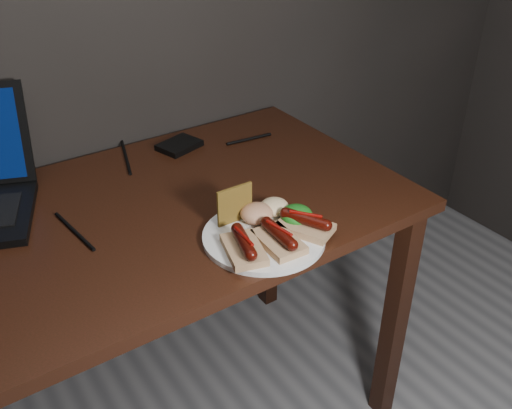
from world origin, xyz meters
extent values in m
cube|color=#36160D|center=(0.00, 1.38, 0.73)|extent=(1.40, 0.70, 0.03)
cube|color=#36160D|center=(0.65, 1.08, 0.36)|extent=(0.05, 0.05, 0.72)
cube|color=#36160D|center=(0.65, 1.68, 0.36)|extent=(0.05, 0.05, 0.72)
cube|color=black|center=(0.31, 1.63, 0.76)|extent=(0.13, 0.11, 0.02)
cylinder|color=black|center=(-0.07, 1.39, 0.75)|extent=(0.03, 0.18, 0.01)
cylinder|color=black|center=(0.16, 1.66, 0.75)|extent=(0.07, 0.21, 0.01)
cylinder|color=black|center=(0.49, 1.56, 0.75)|extent=(0.14, 0.02, 0.01)
cylinder|color=silver|center=(0.25, 1.14, 0.76)|extent=(0.32, 0.32, 0.01)
cube|color=tan|center=(0.18, 1.11, 0.77)|extent=(0.10, 0.13, 0.02)
cylinder|color=#460E04|center=(0.18, 1.11, 0.79)|extent=(0.05, 0.10, 0.02)
sphere|color=#460E04|center=(0.17, 1.06, 0.79)|extent=(0.03, 0.02, 0.02)
sphere|color=#460E04|center=(0.19, 1.15, 0.79)|extent=(0.03, 0.02, 0.02)
cylinder|color=#6B0805|center=(0.18, 1.11, 0.80)|extent=(0.01, 0.07, 0.01)
cube|color=tan|center=(0.26, 1.09, 0.77)|extent=(0.08, 0.12, 0.02)
cylinder|color=#460E04|center=(0.26, 1.09, 0.79)|extent=(0.03, 0.10, 0.02)
sphere|color=#460E04|center=(0.25, 1.04, 0.79)|extent=(0.03, 0.02, 0.02)
sphere|color=#460E04|center=(0.26, 1.14, 0.79)|extent=(0.03, 0.02, 0.02)
cylinder|color=#6B0805|center=(0.26, 1.09, 0.80)|extent=(0.02, 0.07, 0.01)
cube|color=tan|center=(0.33, 1.10, 0.77)|extent=(0.11, 0.13, 0.02)
cylinder|color=#460E04|center=(0.33, 1.10, 0.79)|extent=(0.06, 0.10, 0.02)
sphere|color=#460E04|center=(0.35, 1.06, 0.79)|extent=(0.03, 0.02, 0.02)
sphere|color=#460E04|center=(0.31, 1.15, 0.79)|extent=(0.03, 0.02, 0.02)
cylinder|color=#6B0805|center=(0.33, 1.10, 0.80)|extent=(0.05, 0.06, 0.01)
cube|color=olive|center=(0.23, 1.22, 0.80)|extent=(0.08, 0.01, 0.08)
ellipsoid|color=#115310|center=(0.34, 1.14, 0.78)|extent=(0.07, 0.07, 0.04)
ellipsoid|color=#A01F10|center=(0.27, 1.19, 0.78)|extent=(0.07, 0.07, 0.04)
ellipsoid|color=white|center=(0.32, 1.19, 0.78)|extent=(0.06, 0.06, 0.04)
camera|label=1|loc=(-0.31, 0.33, 1.44)|focal=40.00mm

